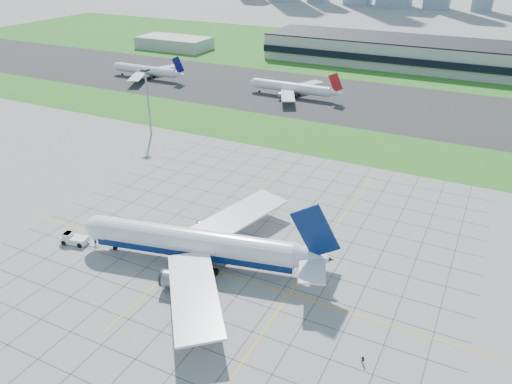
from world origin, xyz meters
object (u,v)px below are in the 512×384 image
pushback_tug (73,239)px  distant_jet_1 (293,88)px  distant_jet_0 (147,70)px  airliner (196,244)px  crew_near (95,242)px  crew_far (363,360)px  light_mast (147,94)px

pushback_tug → distant_jet_1: size_ratio=0.22×
pushback_tug → distant_jet_0: (-86.74, 142.73, 3.27)m
airliner → pushback_tug: bearing=179.7°
crew_near → crew_far: 71.40m
distant_jet_0 → distant_jet_1: bearing=2.0°
airliner → crew_far: 46.12m
crew_near → crew_far: (70.92, -8.32, -0.10)m
light_mast → crew_far: 134.56m
crew_near → distant_jet_1: (-7.11, 144.02, 3.57)m
distant_jet_0 → airliner: bearing=-48.7°
airliner → crew_near: size_ratio=33.87×
light_mast → pushback_tug: light_mast is taller
airliner → distant_jet_0: airliner is taller
crew_near → distant_jet_1: size_ratio=0.04×
pushback_tug → crew_far: 76.90m
light_mast → distant_jet_1: 79.66m
light_mast → pushback_tug: size_ratio=2.57×
pushback_tug → distant_jet_1: (-1.42, 145.68, 3.27)m
crew_far → distant_jet_0: (-163.35, 149.41, 3.67)m
crew_far → distant_jet_1: (-78.03, 152.35, 3.67)m
crew_far → distant_jet_0: bearing=173.5°
light_mast → crew_near: 81.36m
light_mast → distant_jet_1: (29.58, 73.03, -11.69)m
crew_near → crew_far: crew_near is taller
crew_far → light_mast: bearing=179.5°
crew_near → crew_far: bearing=-62.7°
pushback_tug → crew_far: (76.61, -6.67, -0.40)m
crew_far → distant_jet_0: distant_jet_0 is taller
pushback_tug → distant_jet_1: 145.72m
crew_near → distant_jet_0: bearing=67.3°
airliner → distant_jet_1: airliner is taller
crew_near → distant_jet_0: 168.70m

